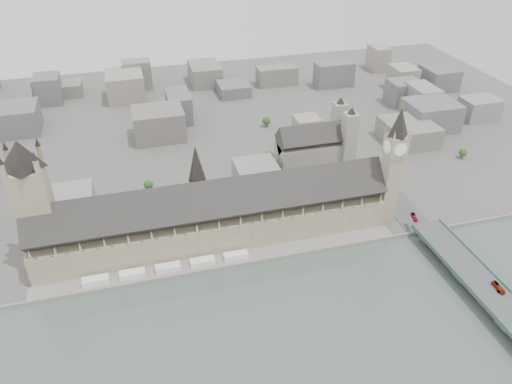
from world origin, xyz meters
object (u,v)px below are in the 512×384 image
object	(u,v)px
palace_of_westminster	(214,217)
red_bus_south	(498,287)
elizabeth_tower	(393,159)
westminster_bridge	(483,290)
car_silver	(500,292)
red_bus_north	(414,217)
victoria_tower	(33,200)
westminster_abbey	(316,151)
car_approach	(394,184)

from	to	relation	value
palace_of_westminster	red_bus_south	distance (m)	202.07
elizabeth_tower	red_bus_south	world-z (taller)	elizabeth_tower
westminster_bridge	palace_of_westminster	bearing A→B (deg)	146.51
car_silver	red_bus_north	bearing A→B (deg)	75.95
westminster_bridge	red_bus_south	distance (m)	10.31
westminster_bridge	car_silver	world-z (taller)	car_silver
victoria_tower	westminster_abbey	xyz separation A→B (m)	(232.92, 69.00, -30.12)
victoria_tower	westminster_abbey	distance (m)	244.79
elizabeth_tower	westminster_bridge	distance (m)	111.81
victoria_tower	elizabeth_tower	bearing A→B (deg)	-3.96
westminster_abbey	car_silver	size ratio (longest dim) A/B	15.77
victoria_tower	car_approach	size ratio (longest dim) A/B	18.69
red_bus_north	car_silver	size ratio (longest dim) A/B	2.58
elizabeth_tower	westminster_bridge	bearing A→B (deg)	-75.89
westminster_bridge	red_bus_north	world-z (taller)	red_bus_north
red_bus_south	westminster_bridge	bearing A→B (deg)	133.86
elizabeth_tower	westminster_abbey	xyz separation A→B (m)	(-27.08, 87.00, -33.01)
victoria_tower	car_silver	size ratio (longest dim) A/B	23.20
westminster_abbey	red_bus_north	size ratio (longest dim) A/B	6.11
westminster_abbey	red_bus_south	size ratio (longest dim) A/B	5.97
westminster_abbey	red_bus_south	xyz separation A→B (m)	(56.12, -188.49, -13.25)
westminster_bridge	red_bus_north	bearing A→B (deg)	94.98
car_silver	victoria_tower	bearing A→B (deg)	135.81
palace_of_westminster	westminster_abbey	distance (m)	134.09
westminster_abbey	red_bus_south	bearing A→B (deg)	-73.42
car_approach	elizabeth_tower	bearing A→B (deg)	-118.09
car_silver	westminster_abbey	bearing A→B (deg)	84.96
car_approach	westminster_abbey	bearing A→B (deg)	146.15
westminster_abbey	victoria_tower	bearing A→B (deg)	-163.50
victoria_tower	car_silver	xyz separation A→B (m)	(287.99, -123.24, -44.24)
westminster_abbey	car_silver	bearing A→B (deg)	-74.02
car_approach	red_bus_south	bearing A→B (deg)	-79.06
elizabeth_tower	victoria_tower	bearing A→B (deg)	176.04
elizabeth_tower	red_bus_north	world-z (taller)	elizabeth_tower
palace_of_westminster	car_approach	world-z (taller)	palace_of_westminster
red_bus_south	car_silver	xyz separation A→B (m)	(-1.05, -3.75, -0.88)
elizabeth_tower	victoria_tower	world-z (taller)	elizabeth_tower
palace_of_westminster	victoria_tower	bearing A→B (deg)	177.04
palace_of_westminster	elizabeth_tower	xyz separation A→B (m)	(138.00, -11.70, 35.38)
palace_of_westminster	westminster_abbey	world-z (taller)	westminster_abbey
red_bus_north	red_bus_south	size ratio (longest dim) A/B	0.98
elizabeth_tower	car_approach	xyz separation A→B (m)	(27.23, 34.52, -47.06)
red_bus_north	car_silver	bearing A→B (deg)	-69.60
westminster_bridge	red_bus_south	world-z (taller)	red_bus_south
palace_of_westminster	elizabeth_tower	world-z (taller)	elizabeth_tower
red_bus_south	car_silver	world-z (taller)	red_bus_south
palace_of_westminster	westminster_bridge	xyz separation A→B (m)	(162.00, -107.20, -17.58)
red_bus_south	car_silver	bearing A→B (deg)	-101.87
westminster_abbey	red_bus_south	world-z (taller)	westminster_abbey
palace_of_westminster	red_bus_north	size ratio (longest dim) A/B	23.79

